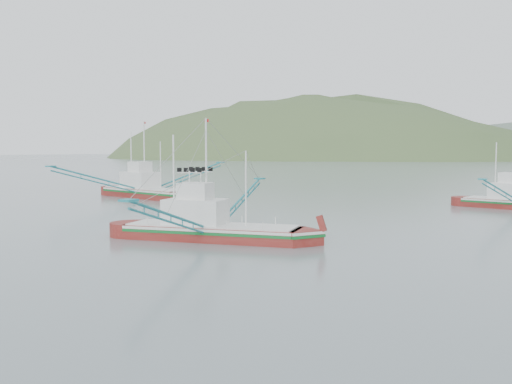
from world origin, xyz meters
The scene contains 4 objects.
ground centered at (0.00, 0.00, 0.00)m, with size 1200.00×1200.00×0.00m, color slate.
main_boat centered at (-0.07, -0.22, 1.85)m, with size 13.80×23.67×9.78m.
bg_boat_left centered at (-30.34, 24.73, 1.93)m, with size 16.17×28.16×11.50m.
headland_left centered at (-180.00, 360.00, 0.00)m, with size 448.00×308.00×210.00m, color #435B2F.
Camera 1 is at (25.64, -33.92, 6.76)m, focal length 40.00 mm.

